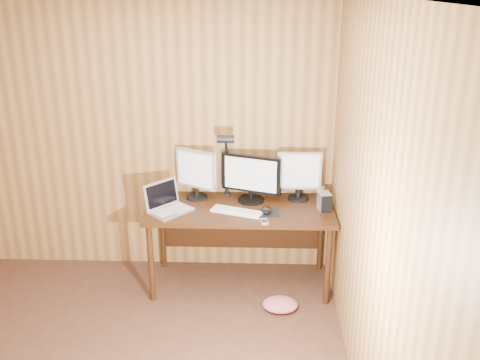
# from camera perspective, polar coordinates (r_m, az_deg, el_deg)

# --- Properties ---
(room_shell) EXTENTS (4.00, 4.00, 4.00)m
(room_shell) POSITION_cam_1_polar(r_m,az_deg,el_deg) (3.10, -18.64, -6.00)
(room_shell) COLOR #482A1B
(room_shell) RESTS_ON ground
(desk) EXTENTS (1.60, 0.70, 0.75)m
(desk) POSITION_cam_1_polar(r_m,az_deg,el_deg) (4.71, 0.05, -3.95)
(desk) COLOR #32190A
(desk) RESTS_ON floor
(monitor_center) EXTENTS (0.52, 0.23, 0.42)m
(monitor_center) POSITION_cam_1_polar(r_m,az_deg,el_deg) (4.65, 1.19, 0.23)
(monitor_center) COLOR black
(monitor_center) RESTS_ON desk
(monitor_left) EXTENTS (0.37, 0.22, 0.45)m
(monitor_left) POSITION_cam_1_polar(r_m,az_deg,el_deg) (4.72, -4.69, 0.77)
(monitor_left) COLOR black
(monitor_left) RESTS_ON desk
(monitor_right) EXTENTS (0.39, 0.18, 0.44)m
(monitor_right) POSITION_cam_1_polar(r_m,az_deg,el_deg) (4.71, 6.33, 0.59)
(monitor_right) COLOR black
(monitor_right) RESTS_ON desk
(laptop) EXTENTS (0.42, 0.43, 0.24)m
(laptop) POSITION_cam_1_polar(r_m,az_deg,el_deg) (4.55, -7.83, -2.54)
(laptop) COLOR silver
(laptop) RESTS_ON desk
(keyboard) EXTENTS (0.45, 0.27, 0.02)m
(keyboard) POSITION_cam_1_polar(r_m,az_deg,el_deg) (4.49, -0.36, -3.36)
(keyboard) COLOR white
(keyboard) RESTS_ON desk
(mousepad) EXTENTS (0.23, 0.19, 0.00)m
(mousepad) POSITION_cam_1_polar(r_m,az_deg,el_deg) (4.49, 2.83, -3.54)
(mousepad) COLOR black
(mousepad) RESTS_ON desk
(mouse) EXTENTS (0.09, 0.13, 0.04)m
(mouse) POSITION_cam_1_polar(r_m,az_deg,el_deg) (4.48, 2.84, -3.27)
(mouse) COLOR black
(mouse) RESTS_ON mousepad
(hard_drive) EXTENTS (0.12, 0.15, 0.15)m
(hard_drive) POSITION_cam_1_polar(r_m,az_deg,el_deg) (4.58, 8.99, -2.27)
(hard_drive) COLOR silver
(hard_drive) RESTS_ON desk
(phone) EXTENTS (0.07, 0.12, 0.02)m
(phone) POSITION_cam_1_polar(r_m,az_deg,el_deg) (4.32, 2.61, -4.45)
(phone) COLOR silver
(phone) RESTS_ON desk
(speaker) EXTENTS (0.05, 0.05, 0.12)m
(speaker) POSITION_cam_1_polar(r_m,az_deg,el_deg) (4.82, 6.21, -1.19)
(speaker) COLOR black
(speaker) RESTS_ON desk
(desk_lamp) EXTENTS (0.15, 0.21, 0.64)m
(desk_lamp) POSITION_cam_1_polar(r_m,az_deg,el_deg) (4.65, -1.49, 2.57)
(desk_lamp) COLOR black
(desk_lamp) RESTS_ON desk
(fabric_pile) EXTENTS (0.35, 0.31, 0.09)m
(fabric_pile) POSITION_cam_1_polar(r_m,az_deg,el_deg) (4.58, 4.31, -13.11)
(fabric_pile) COLOR #C9616B
(fabric_pile) RESTS_ON floor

